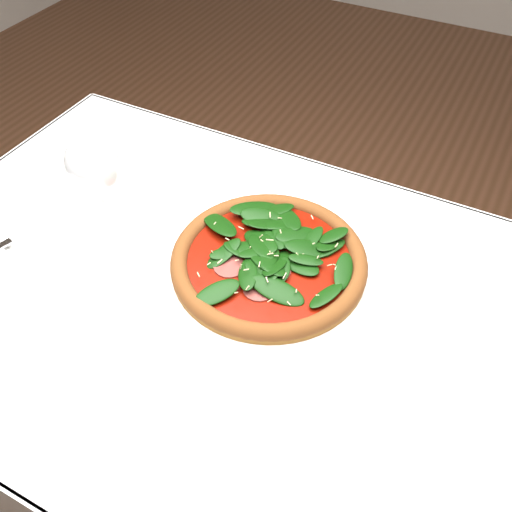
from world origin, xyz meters
The scene contains 5 objects.
ground centered at (0.00, 0.00, 0.00)m, with size 6.00×6.00×0.00m, color brown.
dining_table centered at (0.00, 0.00, 0.65)m, with size 1.21×0.81×0.75m.
plate centered at (0.04, 0.08, 0.76)m, with size 0.38×0.38×0.02m.
pizza centered at (0.04, 0.08, 0.78)m, with size 0.42×0.42×0.04m.
wine_glass centered at (-0.25, 0.02, 0.90)m, with size 0.09×0.09×0.22m.
Camera 1 is at (0.32, -0.51, 1.46)m, focal length 40.00 mm.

